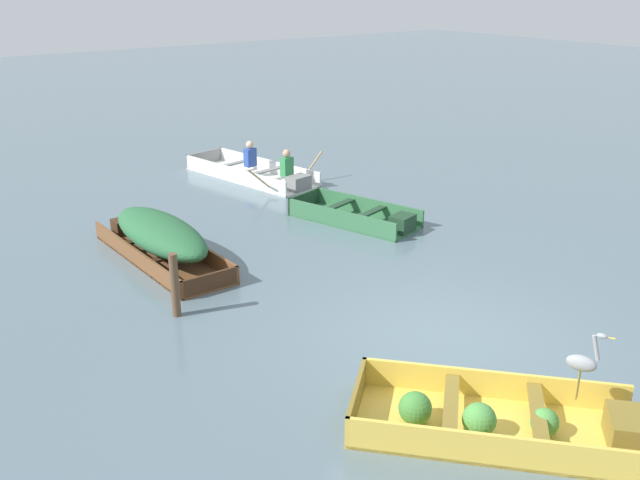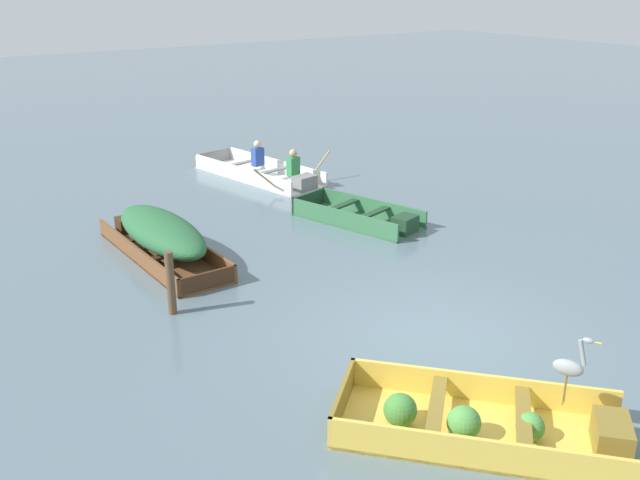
# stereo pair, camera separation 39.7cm
# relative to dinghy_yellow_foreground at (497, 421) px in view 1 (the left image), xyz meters

# --- Properties ---
(ground_plane) EXTENTS (80.00, 80.00, 0.00)m
(ground_plane) POSITION_rel_dinghy_yellow_foreground_xyz_m (1.12, 1.84, -0.15)
(ground_plane) COLOR slate
(dinghy_yellow_foreground) EXTENTS (3.03, 3.16, 0.41)m
(dinghy_yellow_foreground) POSITION_rel_dinghy_yellow_foreground_xyz_m (0.00, 0.00, 0.00)
(dinghy_yellow_foreground) COLOR #E5BC47
(dinghy_yellow_foreground) RESTS_ON ground
(skiff_wooden_brown_near_moored) EXTENTS (1.09, 3.53, 0.78)m
(skiff_wooden_brown_near_moored) POSITION_rel_dinghy_yellow_foreground_xyz_m (-0.81, 6.88, 0.28)
(skiff_wooden_brown_near_moored) COLOR brown
(skiff_wooden_brown_near_moored) RESTS_ON ground
(skiff_green_mid_moored) EXTENTS (1.73, 2.81, 0.37)m
(skiff_green_mid_moored) POSITION_rel_dinghy_yellow_foreground_xyz_m (3.22, 6.30, -0.02)
(skiff_green_mid_moored) COLOR #387047
(skiff_green_mid_moored) RESTS_ON ground
(rowboat_white_with_crew) EXTENTS (2.37, 3.82, 0.92)m
(rowboat_white_with_crew) POSITION_rel_dinghy_yellow_foreground_xyz_m (3.24, 10.26, 0.03)
(rowboat_white_with_crew) COLOR white
(rowboat_white_with_crew) RESTS_ON ground
(heron_on_dinghy) EXTENTS (0.25, 0.45, 0.84)m
(heron_on_dinghy) POSITION_rel_dinghy_yellow_foreground_xyz_m (0.70, -0.49, 0.73)
(heron_on_dinghy) COLOR olive
(heron_on_dinghy) RESTS_ON dinghy_yellow_foreground
(mooring_post) EXTENTS (0.13, 0.13, 0.98)m
(mooring_post) POSITION_rel_dinghy_yellow_foreground_xyz_m (-1.57, 4.70, 0.34)
(mooring_post) COLOR brown
(mooring_post) RESTS_ON ground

